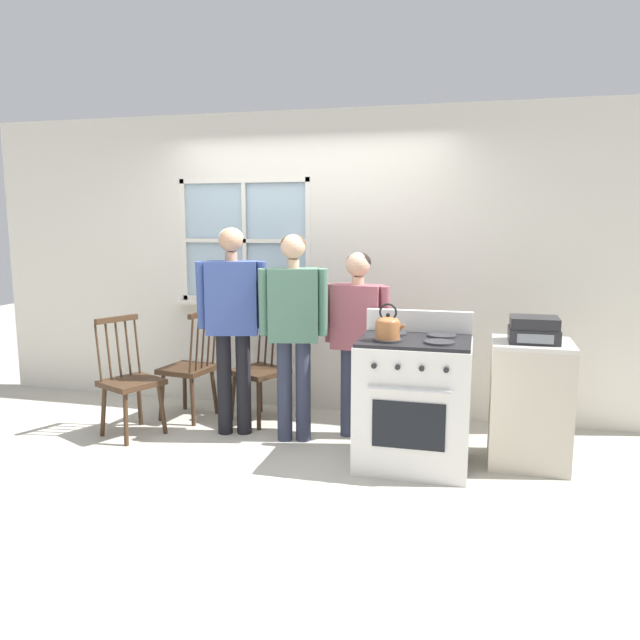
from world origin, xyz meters
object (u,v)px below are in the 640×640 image
object	(u,v)px
person_teen_center	(293,319)
potted_plant	(215,295)
chair_by_window	(130,382)
kettle	(388,327)
stove	(414,401)
person_elderly_left	(232,312)
side_counter	(530,403)
stereo	(534,330)
person_adult_right	(357,328)
chair_center_cluster	(261,371)
chair_near_wall	(190,369)

from	to	relation	value
person_teen_center	potted_plant	size ratio (longest dim) A/B	7.80
chair_by_window	kettle	bearing A→B (deg)	-69.65
person_teen_center	kettle	xyz separation A→B (m)	(0.80, -0.40, 0.04)
chair_by_window	stove	distance (m)	2.31
person_elderly_left	person_teen_center	xyz separation A→B (m)	(0.52, -0.04, -0.03)
side_counter	stereo	bearing A→B (deg)	-90.00
person_adult_right	side_counter	bearing A→B (deg)	-3.38
chair_center_cluster	kettle	distance (m)	1.58
kettle	side_counter	size ratio (longest dim) A/B	0.27
chair_center_cluster	person_elderly_left	distance (m)	0.70
chair_by_window	side_counter	size ratio (longest dim) A/B	1.08
stereo	person_adult_right	bearing A→B (deg)	168.07
kettle	person_adult_right	bearing A→B (deg)	118.43
chair_by_window	potted_plant	world-z (taller)	potted_plant
chair_near_wall	person_elderly_left	size ratio (longest dim) A/B	0.57
chair_near_wall	person_teen_center	distance (m)	1.23
person_elderly_left	stove	world-z (taller)	person_elderly_left
stove	kettle	world-z (taller)	kettle
person_adult_right	stove	world-z (taller)	person_adult_right
person_elderly_left	potted_plant	distance (m)	0.90
chair_near_wall	person_adult_right	bearing A→B (deg)	94.30
side_counter	stove	bearing A→B (deg)	-164.74
person_elderly_left	potted_plant	xyz separation A→B (m)	(-0.48, 0.76, 0.03)
person_teen_center	side_counter	xyz separation A→B (m)	(1.78, -0.05, -0.53)
chair_near_wall	chair_center_cluster	xyz separation A→B (m)	(0.63, 0.09, 0.00)
person_elderly_left	person_teen_center	distance (m)	0.53
chair_near_wall	person_teen_center	world-z (taller)	person_teen_center
stove	kettle	xyz separation A→B (m)	(-0.18, -0.13, 0.55)
chair_center_cluster	potted_plant	bearing A→B (deg)	175.78
side_counter	person_adult_right	bearing A→B (deg)	168.95
side_counter	chair_near_wall	bearing A→B (deg)	172.49
person_teen_center	chair_near_wall	bearing A→B (deg)	149.92
kettle	potted_plant	size ratio (longest dim) A/B	1.18
chair_near_wall	kettle	bearing A→B (deg)	77.38
chair_by_window	potted_plant	xyz separation A→B (m)	(0.33, 0.99, 0.60)
chair_by_window	person_elderly_left	world-z (taller)	person_elderly_left
stove	kettle	distance (m)	0.59
chair_near_wall	person_teen_center	size ratio (longest dim) A/B	0.59
chair_by_window	chair_center_cluster	size ratio (longest dim) A/B	1.00
person_adult_right	chair_center_cluster	bearing A→B (deg)	174.31
chair_center_cluster	person_adult_right	bearing A→B (deg)	15.24
chair_by_window	side_counter	bearing A→B (deg)	-61.51
potted_plant	stereo	xyz separation A→B (m)	(2.78, -0.86, -0.06)
chair_by_window	person_teen_center	world-z (taller)	person_teen_center
kettle	potted_plant	world-z (taller)	potted_plant
chair_near_wall	stove	world-z (taller)	stove
chair_near_wall	chair_center_cluster	distance (m)	0.64
stereo	chair_center_cluster	bearing A→B (deg)	167.49
stereo	side_counter	bearing A→B (deg)	90.00
person_elderly_left	stove	bearing A→B (deg)	-26.39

